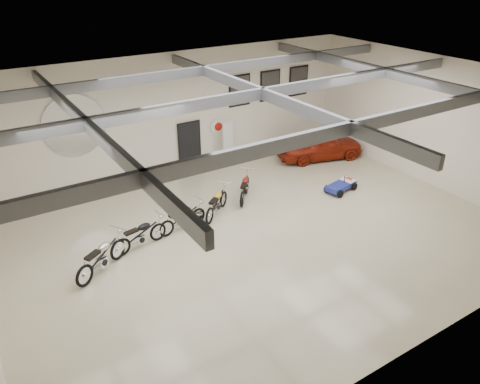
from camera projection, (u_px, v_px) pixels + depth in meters
floor at (260, 236)px, 15.39m from camera, size 16.00×12.00×0.01m
ceiling at (263, 85)px, 13.13m from camera, size 16.00×12.00×0.01m
back_wall at (176, 115)px, 18.77m from camera, size 16.00×0.02×5.00m
right_wall at (431, 121)px, 18.08m from camera, size 0.02×12.00×5.00m
ceiling_beams at (263, 93)px, 13.24m from camera, size 15.80×11.80×0.32m
door at (189, 147)px, 19.63m from camera, size 0.92×0.08×2.10m
logo_plaque at (74, 126)px, 16.69m from camera, size 2.30×0.06×1.16m
poster_left at (240, 90)px, 19.91m from camera, size 1.05×0.08×1.35m
poster_mid at (270, 85)px, 20.67m from camera, size 1.05×0.08×1.35m
poster_right at (298, 81)px, 21.44m from camera, size 1.05×0.08×1.35m
oil_sign at (218, 126)px, 20.01m from camera, size 0.72×0.10×0.72m
banner_stand at (228, 145)px, 20.10m from camera, size 0.56×0.30×1.95m
motorcycle_silver at (101, 256)px, 13.41m from camera, size 2.07×1.61×1.06m
motorcycle_black at (140, 234)px, 14.55m from camera, size 1.95×0.91×0.97m
motorcycle_gold at (182, 217)px, 15.52m from camera, size 1.87×0.81×0.94m
motorcycle_yellow at (216, 203)px, 16.42m from camera, size 1.81×1.60×0.96m
motorcycle_red at (245, 187)px, 17.52m from camera, size 1.65×1.76×0.96m
go_kart at (343, 183)px, 18.26m from camera, size 1.76×1.05×0.60m
vintage_car at (319, 145)px, 20.97m from camera, size 2.54×4.13×1.31m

